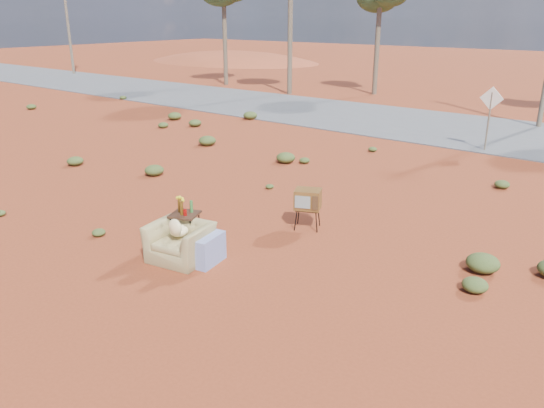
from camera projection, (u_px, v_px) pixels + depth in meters
The scene contains 10 objects.
ground at pixel (210, 257), 10.31m from camera, with size 140.00×140.00×0.00m, color maroon.
highway at pixel (470, 130), 21.44m from camera, with size 140.00×7.00×0.04m, color #565659.
dirt_mound at pixel (233, 61), 52.91m from camera, with size 26.00×18.00×2.00m, color #9B3E25.
armchair at pixel (185, 238), 10.05m from camera, with size 1.39×1.04×0.96m.
tv_unit at pixel (308, 200), 11.48m from camera, with size 0.69×0.63×0.90m.
side_table at pixel (184, 212), 10.50m from camera, with size 0.67×0.67×1.04m.
rusty_bar at pixel (175, 257), 10.29m from camera, with size 0.04×0.04×1.43m, color #502415.
road_sign at pixel (490, 107), 17.84m from camera, with size 0.78×0.06×2.19m.
utility_pole_west at pixel (67, 18), 40.43m from camera, with size 1.40×0.20×8.00m.
scrub_patch at pixel (305, 187), 14.02m from camera, with size 17.49×8.07×0.33m.
Camera 1 is at (6.70, -6.64, 4.46)m, focal length 35.00 mm.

